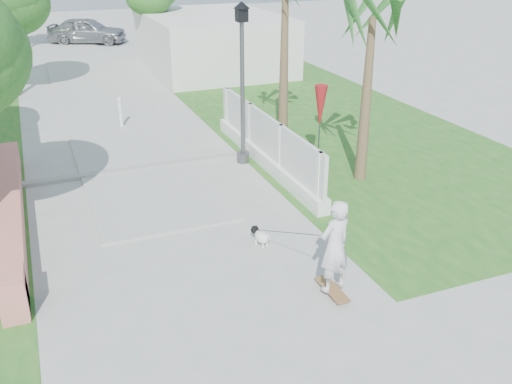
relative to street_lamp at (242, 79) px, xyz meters
name	(u,v)px	position (x,y,z in m)	size (l,w,h in m)	color
ground	(203,280)	(-2.90, -5.50, -2.43)	(90.00, 90.00, 0.00)	#B7B7B2
path_strip	(82,70)	(-2.90, 14.50, -2.40)	(3.20, 36.00, 0.06)	#B7B7B2
curb	(140,168)	(-2.90, 0.50, -2.38)	(6.50, 0.25, 0.10)	#999993
grass_right	(327,122)	(4.10, 2.50, -2.42)	(8.00, 20.00, 0.01)	#23621E
pink_wall	(12,216)	(-6.20, -1.95, -2.11)	(0.45, 8.20, 0.80)	#D2736B
lattice_fence	(266,147)	(0.50, -0.50, -1.88)	(0.35, 7.00, 1.50)	white
building_right	(212,42)	(3.10, 12.50, -1.13)	(6.00, 8.00, 2.60)	silver
street_lamp	(242,79)	(0.00, 0.00, 0.00)	(0.44, 0.44, 4.44)	#59595E
bollard	(120,112)	(-2.70, 4.50, -1.84)	(0.14, 0.14, 1.09)	white
patio_umbrella	(320,107)	(1.90, -1.00, -0.74)	(0.36, 0.36, 2.30)	#59595E
palm_near	(372,27)	(2.50, -2.30, 1.53)	(1.80, 1.80, 4.70)	brown
skateboarder	(308,239)	(-1.05, -6.19, -1.56)	(0.87, 2.82, 1.87)	olive
dog	(260,235)	(-1.37, -4.65, -2.21)	(0.40, 0.56, 0.40)	white
parked_car	(87,30)	(-1.70, 22.08, -1.65)	(1.84, 4.57, 1.56)	#A2A5A9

